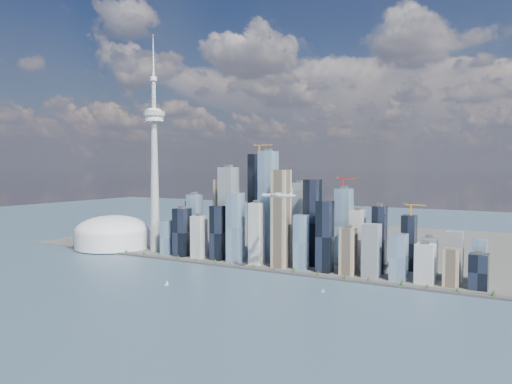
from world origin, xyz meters
The scene contains 10 objects.
ground centered at (0.00, 0.00, 0.00)m, with size 4000.00×4000.00×0.00m, color #374C60.
seawall centered at (0.00, 250.00, 2.00)m, with size 1100.00×22.00×4.00m, color #383838.
land centered at (0.00, 700.00, 1.50)m, with size 1400.00×900.00×3.00m, color #4C4C47.
shoreline_trees centered at (0.00, 250.00, 8.78)m, with size 960.53×7.20×8.80m.
skyscraper_cluster centered at (59.61, 336.81, 85.43)m, with size 736.00×142.00×274.17m.
needle_tower centered at (-300.00, 310.00, 235.84)m, with size 56.00×56.00×550.50m.
dome_stadium centered at (-440.00, 300.00, 39.44)m, with size 200.00×200.00×86.00m.
airplane centered at (113.20, 197.30, 165.69)m, with size 69.43×61.91×17.15m.
sailboat_west centered at (-42.44, 47.59, 3.39)m, with size 7.45×4.39×10.58m.
sailboat_east centered at (230.84, 143.70, 2.74)m, with size 6.15×1.94×8.53m.
Camera 1 is at (559.18, -668.59, 222.56)m, focal length 35.00 mm.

